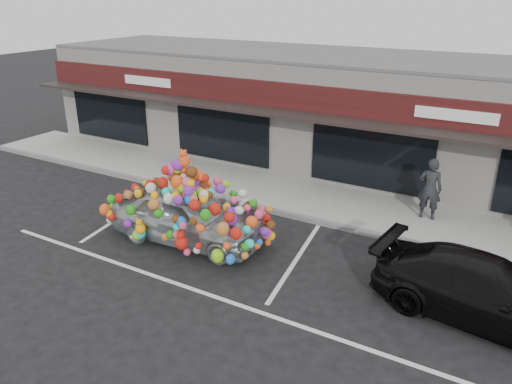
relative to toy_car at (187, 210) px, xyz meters
The scene contains 10 objects.
ground 1.04m from the toy_car, 43.65° to the left, with size 90.00×90.00×0.00m, color black.
shop_building 8.86m from the toy_car, 87.78° to the left, with size 24.00×7.20×4.31m.
sidewalk 4.42m from the toy_car, 85.51° to the left, with size 26.00×3.00×0.15m, color gray.
kerb 2.97m from the toy_car, 83.15° to the left, with size 26.00×0.18×0.16m, color slate.
parking_stripe_left 3.05m from the toy_car, 169.62° to the left, with size 0.12×4.40×0.01m, color silver.
parking_stripe_mid 3.32m from the toy_car, ahead, with size 0.12×4.40×0.01m, color silver.
lane_line 3.20m from the toy_car, 40.19° to the right, with size 14.00×0.12×0.01m, color silver.
toy_car is the anchor object (origin of this frame).
black_sedan 7.71m from the toy_car, ahead, with size 4.76×1.93×1.38m, color black.
pedestrian_a 7.23m from the toy_car, 39.46° to the left, with size 0.69×0.46×1.90m, color black.
Camera 1 is at (7.62, -10.33, 6.62)m, focal length 35.00 mm.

